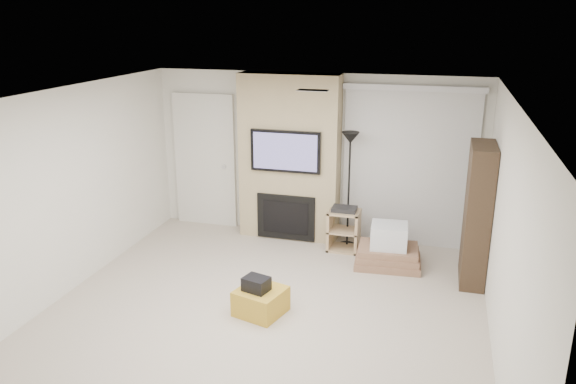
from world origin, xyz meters
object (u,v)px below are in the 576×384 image
(floor_lamp, at_px, (350,157))
(ottoman, at_px, (261,301))
(bookshelf, at_px, (477,214))
(av_stand, at_px, (344,227))
(box_stack, at_px, (388,250))

(floor_lamp, bearing_deg, ottoman, -105.68)
(bookshelf, bearing_deg, av_stand, 163.71)
(bookshelf, bearing_deg, box_stack, 171.68)
(floor_lamp, relative_size, box_stack, 1.86)
(box_stack, relative_size, bookshelf, 0.52)
(av_stand, bearing_deg, ottoman, -105.92)
(floor_lamp, relative_size, av_stand, 2.62)
(box_stack, bearing_deg, av_stand, 152.28)
(box_stack, bearing_deg, floor_lamp, 142.59)
(ottoman, relative_size, floor_lamp, 0.29)
(box_stack, height_order, bookshelf, bookshelf)
(box_stack, distance_m, bookshelf, 1.29)
(box_stack, bearing_deg, ottoman, -126.63)
(ottoman, bearing_deg, av_stand, 74.08)
(floor_lamp, distance_m, box_stack, 1.41)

